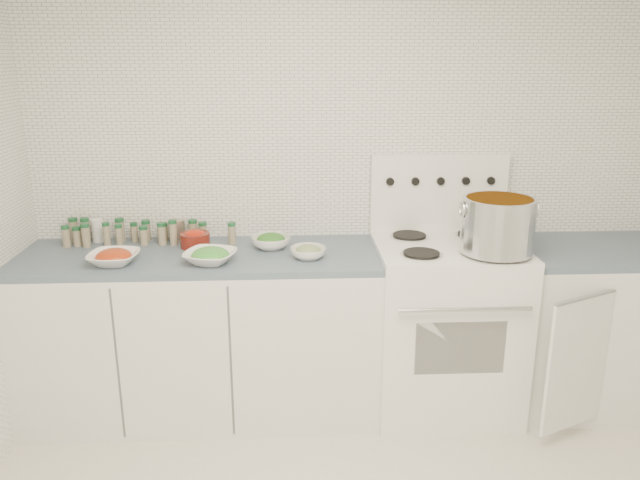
{
  "coord_description": "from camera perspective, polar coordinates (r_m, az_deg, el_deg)",
  "views": [
    {
      "loc": [
        -0.35,
        -1.9,
        1.89
      ],
      "look_at": [
        -0.2,
        1.14,
        0.98
      ],
      "focal_mm": 35.0,
      "sensor_mm": 36.0,
      "label": 1
    }
  ],
  "objects": [
    {
      "name": "room_walls",
      "position": [
        1.96,
        7.53,
        6.73
      ],
      "size": [
        3.54,
        3.04,
        2.52
      ],
      "color": "white",
      "rests_on": "ground"
    },
    {
      "name": "counter_left",
      "position": [
        3.44,
        -10.65,
        -8.4
      ],
      "size": [
        1.85,
        0.62,
        0.9
      ],
      "color": "white",
      "rests_on": "ground"
    },
    {
      "name": "stove",
      "position": [
        3.48,
        11.26,
        -7.26
      ],
      "size": [
        0.76,
        0.7,
        1.36
      ],
      "color": "white",
      "rests_on": "ground"
    },
    {
      "name": "counter_right",
      "position": [
        3.78,
        23.5,
        -7.19
      ],
      "size": [
        0.89,
        0.8,
        0.9
      ],
      "color": "white",
      "rests_on": "ground"
    },
    {
      "name": "stock_pot",
      "position": [
        3.18,
        15.95,
        1.51
      ],
      "size": [
        0.38,
        0.36,
        0.27
      ],
      "rotation": [
        0.0,
        0.0,
        0.35
      ],
      "color": "silver",
      "rests_on": "stove"
    },
    {
      "name": "bowl_tomato",
      "position": [
        3.21,
        -18.35,
        -1.51
      ],
      "size": [
        0.26,
        0.26,
        0.08
      ],
      "color": "white",
      "rests_on": "counter_left"
    },
    {
      "name": "bowl_snowpea",
      "position": [
        3.11,
        -10.0,
        -1.46
      ],
      "size": [
        0.31,
        0.31,
        0.08
      ],
      "color": "white",
      "rests_on": "counter_left"
    },
    {
      "name": "bowl_broccoli",
      "position": [
        3.31,
        -4.5,
        -0.1
      ],
      "size": [
        0.27,
        0.27,
        0.08
      ],
      "color": "white",
      "rests_on": "counter_left"
    },
    {
      "name": "bowl_zucchini",
      "position": [
        3.14,
        -1.08,
        -1.09
      ],
      "size": [
        0.22,
        0.22,
        0.07
      ],
      "color": "white",
      "rests_on": "counter_left"
    },
    {
      "name": "bowl_pepper",
      "position": [
        3.38,
        -11.35,
        0.12
      ],
      "size": [
        0.16,
        0.16,
        0.1
      ],
      "color": "maroon",
      "rests_on": "counter_left"
    },
    {
      "name": "salt_canister",
      "position": [
        3.62,
        -19.64,
        0.83
      ],
      "size": [
        0.08,
        0.08,
        0.13
      ],
      "primitive_type": "cylinder",
      "rotation": [
        0.0,
        0.0,
        -0.42
      ],
      "color": "white",
      "rests_on": "counter_left"
    },
    {
      "name": "tin_can",
      "position": [
        3.53,
        -12.92,
        0.9
      ],
      "size": [
        0.11,
        0.11,
        0.11
      ],
      "primitive_type": "cylinder",
      "rotation": [
        0.0,
        0.0,
        -0.29
      ],
      "color": "#A09687",
      "rests_on": "counter_left"
    },
    {
      "name": "spice_cluster",
      "position": [
        3.53,
        -16.69,
        0.67
      ],
      "size": [
        0.92,
        0.16,
        0.14
      ],
      "color": "gray",
      "rests_on": "counter_left"
    }
  ]
}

